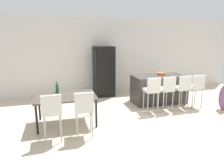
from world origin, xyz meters
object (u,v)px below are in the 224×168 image
at_px(kitchen_island, 159,89).
at_px(wine_bottle_inner, 57,91).
at_px(refrigerator, 104,71).
at_px(fruit_bowl, 161,74).
at_px(wine_glass_left, 92,92).
at_px(bar_chair_far, 196,86).
at_px(dining_table, 66,98).
at_px(dining_chair_far, 84,107).
at_px(bar_chair_middle, 167,88).
at_px(wine_bottle_corner, 57,88).
at_px(wine_glass_middle, 58,95).
at_px(bar_chair_left, 152,89).
at_px(bar_chair_right, 183,87).
at_px(dining_chair_near, 52,110).
at_px(floor_vase, 224,97).

xyz_separation_m(kitchen_island, wine_bottle_inner, (-3.30, -0.90, 0.41)).
height_order(wine_bottle_inner, refrigerator, refrigerator).
relative_size(wine_bottle_inner, fruit_bowl, 1.16).
xyz_separation_m(wine_bottle_inner, wine_glass_left, (0.82, -0.36, -0.00)).
bearing_deg(fruit_bowl, bar_chair_far, -52.13).
height_order(dining_table, wine_bottle_inner, wine_bottle_inner).
bearing_deg(wine_glass_left, dining_chair_far, -117.65).
bearing_deg(bar_chair_middle, dining_table, -177.01).
xyz_separation_m(wine_bottle_corner, wine_glass_middle, (0.01, -0.72, 0.01)).
bearing_deg(fruit_bowl, bar_chair_left, -130.55).
distance_m(wine_bottle_corner, wine_glass_left, 1.09).
bearing_deg(wine_bottle_inner, wine_glass_left, -23.58).
relative_size(wine_bottle_inner, wine_glass_left, 1.77).
relative_size(bar_chair_right, dining_chair_near, 1.00).
bearing_deg(wine_bottle_corner, dining_chair_near, -96.02).
bearing_deg(bar_chair_middle, wine_glass_middle, -171.82).
bearing_deg(refrigerator, bar_chair_far, -41.44).
distance_m(kitchen_island, bar_chair_right, 0.92).
xyz_separation_m(wine_bottle_inner, fruit_bowl, (3.43, 1.01, 0.09)).
bearing_deg(floor_vase, bar_chair_right, 160.73).
relative_size(dining_table, wine_bottle_inner, 4.81).
xyz_separation_m(dining_table, wine_glass_middle, (-0.18, -0.29, 0.18)).
bearing_deg(bar_chair_left, wine_glass_left, -166.17).
bearing_deg(bar_chair_right, kitchen_island, 113.99).
bearing_deg(floor_vase, bar_chair_left, 169.33).
height_order(kitchen_island, dining_chair_far, dining_chair_far).
bearing_deg(wine_bottle_corner, refrigerator, 47.43).
bearing_deg(floor_vase, bar_chair_far, 149.58).
bearing_deg(wine_bottle_corner, wine_glass_left, -41.39).
bearing_deg(bar_chair_left, refrigerator, 113.49).
bearing_deg(fruit_bowl, refrigerator, 144.42).
bearing_deg(bar_chair_far, bar_chair_left, 180.00).
bearing_deg(bar_chair_left, bar_chair_right, -0.00).
height_order(bar_chair_middle, wine_bottle_inner, bar_chair_middle).
bearing_deg(bar_chair_left, floor_vase, -10.67).
xyz_separation_m(bar_chair_left, refrigerator, (-0.93, 2.14, 0.22)).
distance_m(bar_chair_middle, dining_table, 2.93).
height_order(bar_chair_middle, refrigerator, refrigerator).
relative_size(kitchen_island, wine_glass_left, 10.04).
bearing_deg(bar_chair_right, floor_vase, -19.27).
bearing_deg(bar_chair_right, fruit_bowl, 104.22).
xyz_separation_m(wine_glass_left, wine_glass_middle, (-0.81, 0.00, 0.00)).
xyz_separation_m(bar_chair_right, dining_table, (-3.47, -0.15, -0.02)).
bearing_deg(kitchen_island, dining_table, -162.80).
bearing_deg(kitchen_island, fruit_bowl, 39.77).
distance_m(fruit_bowl, floor_vase, 2.02).
xyz_separation_m(dining_chair_near, fruit_bowl, (3.57, 1.92, 0.26)).
bearing_deg(dining_chair_near, floor_vase, 6.75).
height_order(dining_chair_near, wine_glass_left, dining_chair_near).
xyz_separation_m(wine_glass_middle, refrigerator, (1.70, 2.59, 0.06)).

